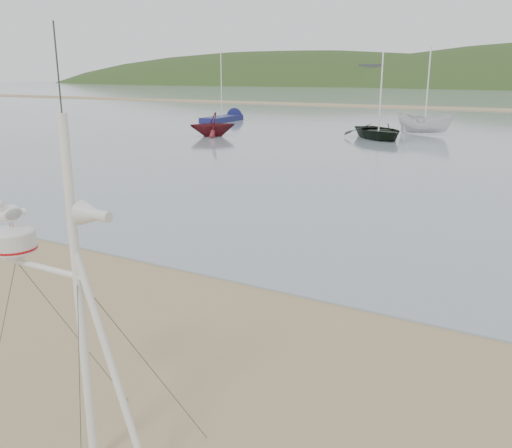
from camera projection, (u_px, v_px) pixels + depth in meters
The scene contains 6 objects.
ground at pixel (129, 376), 8.11m from camera, with size 560.00×560.00×0.00m, color #8C7651.
mast_rig at pixel (79, 372), 6.02m from camera, with size 2.16×2.30×4.87m.
boat_dark at pixel (380, 101), 37.00m from camera, with size 3.70×1.07×5.18m, color black.
boat_red at pixel (212, 114), 38.86m from camera, with size 2.79×1.70×3.23m, color maroon.
boat_white at pixel (426, 105), 39.78m from camera, with size 1.61×1.65×4.27m, color silver.
sailboat_blue_near at pixel (232, 117), 53.14m from camera, with size 2.39×7.45×7.27m.
Camera 1 is at (5.27, -5.27, 4.37)m, focal length 38.00 mm.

